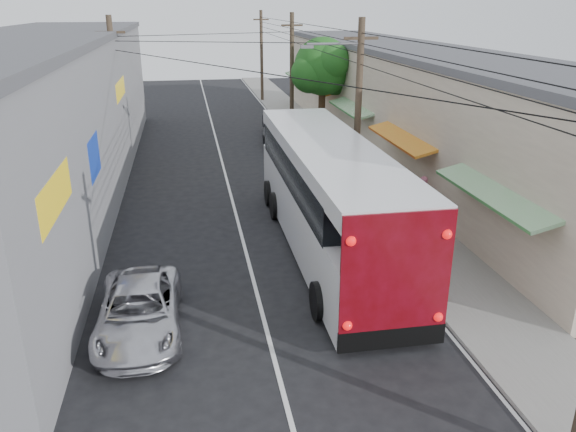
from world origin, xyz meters
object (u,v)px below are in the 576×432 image
(pedestrian_far, at_px, (418,205))
(jeepney, at_px, (139,311))
(parked_car_far, at_px, (283,124))
(coach_bus, at_px, (328,195))
(pedestrian_near, at_px, (422,196))
(parked_car_mid, at_px, (281,138))
(parked_suv, at_px, (331,181))

(pedestrian_far, bearing_deg, jeepney, 26.48)
(parked_car_far, distance_m, pedestrian_far, 17.48)
(coach_bus, xyz_separation_m, pedestrian_near, (4.60, 2.18, -1.06))
(parked_car_far, bearing_deg, coach_bus, -101.94)
(coach_bus, bearing_deg, pedestrian_far, 20.18)
(parked_car_mid, relative_size, pedestrian_far, 2.90)
(jeepney, relative_size, pedestrian_near, 2.73)
(pedestrian_near, bearing_deg, pedestrian_far, 70.90)
(jeepney, xyz_separation_m, parked_suv, (8.01, 10.36, 0.08))
(parked_car_far, distance_m, pedestrian_near, 16.90)
(parked_suv, height_order, parked_car_mid, parked_car_mid)
(coach_bus, height_order, parked_car_mid, coach_bus)
(parked_car_far, height_order, pedestrian_near, pedestrian_near)
(parked_suv, bearing_deg, parked_car_far, 86.92)
(pedestrian_near, relative_size, pedestrian_far, 1.14)
(jeepney, relative_size, parked_car_mid, 1.07)
(coach_bus, distance_m, pedestrian_near, 5.20)
(parked_car_far, bearing_deg, parked_car_mid, -108.54)
(parked_car_mid, bearing_deg, parked_car_far, 75.66)
(parked_suv, relative_size, parked_car_mid, 1.14)
(jeepney, xyz_separation_m, parked_car_mid, (7.21, 19.55, 0.10))
(parked_car_mid, xyz_separation_m, parked_car_far, (0.80, 3.95, 0.05))
(parked_suv, relative_size, parked_car_far, 1.04)
(jeepney, relative_size, parked_car_far, 0.97)
(pedestrian_near, bearing_deg, coach_bus, 40.01)
(jeepney, bearing_deg, pedestrian_far, 30.39)
(parked_car_mid, bearing_deg, pedestrian_near, -76.19)
(parked_car_mid, bearing_deg, parked_suv, -87.90)
(jeepney, bearing_deg, parked_car_far, 71.14)
(parked_suv, xyz_separation_m, pedestrian_near, (3.00, -3.48, 0.25))
(pedestrian_near, bearing_deg, parked_car_far, -65.08)
(pedestrian_far, bearing_deg, pedestrian_near, -127.75)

